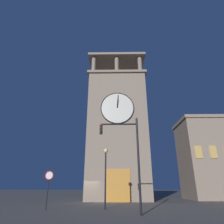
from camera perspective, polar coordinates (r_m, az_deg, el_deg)
ground_plane at (r=26.32m, az=-6.98°, el=-25.15°), size 200.00×200.00×0.00m
clocktower at (r=31.71m, az=1.55°, el=-6.40°), size 9.50×9.42×25.88m
traffic_signal_near at (r=14.90m, az=4.51°, el=-10.95°), size 3.04×0.41×6.99m
street_lamp at (r=18.46m, az=-1.92°, el=-15.67°), size 0.44×0.44×5.23m
no_horn_sign at (r=18.79m, az=-18.26°, el=-18.33°), size 0.78×0.14×3.15m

